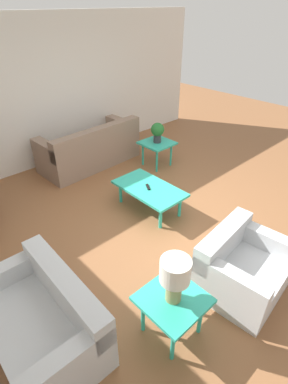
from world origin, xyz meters
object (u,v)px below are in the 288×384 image
armchair (241,268)px  potted_plant (157,131)px  coffee_table (149,190)px  side_table_plant (157,145)px  table_lamp (175,275)px  sofa (91,150)px  loveseat (44,321)px  side_table_lamp (173,303)px

armchair → potted_plant: size_ratio=2.70×
coffee_table → side_table_plant: 1.53m
coffee_table → side_table_plant: bearing=-49.4°
coffee_table → side_table_plant: side_table_plant is taller
side_table_plant → table_lamp: (-2.67, 2.45, 0.38)m
armchair → side_table_plant: (2.81, -1.46, 0.15)m
coffee_table → side_table_plant: size_ratio=1.93×
sofa → loveseat: (-2.83, 2.46, -0.05)m
sofa → potted_plant: (-0.92, -0.94, 0.40)m
sofa → potted_plant: 1.38m
armchair → coffee_table: (1.82, -0.30, 0.07)m
loveseat → sofa: bearing=140.1°
loveseat → side_table_lamp: (-0.76, -0.95, 0.16)m
coffee_table → potted_plant: bearing=-49.4°
sofa → side_table_plant: bearing=133.1°
side_table_plant → side_table_lamp: bearing=137.4°
side_table_lamp → potted_plant: bearing=-42.6°
sofa → coffee_table: 1.92m
coffee_table → sofa: bearing=-6.5°
sofa → loveseat: 3.75m
side_table_plant → table_lamp: table_lamp is taller
loveseat → coffee_table: (0.91, -2.24, 0.08)m
side_table_plant → potted_plant: bearing=-26.6°
coffee_table → armchair: bearing=170.6°
coffee_table → side_table_lamp: bearing=142.3°
side_table_plant → potted_plant: (0.00, -0.00, 0.29)m
loveseat → potted_plant: bearing=120.4°
loveseat → side_table_lamp: 1.23m
potted_plant → side_table_plant: bearing=153.4°
coffee_table → side_table_lamp: size_ratio=1.93×
loveseat → side_table_plant: 3.90m
loveseat → potted_plant: 3.92m
side_table_lamp → armchair: bearing=-97.9°
potted_plant → side_table_lamp: bearing=137.4°
armchair → potted_plant: potted_plant is taller
loveseat → coffee_table: bearing=113.3°
potted_plant → table_lamp: size_ratio=0.80×
loveseat → side_table_lamp: loveseat is taller
table_lamp → loveseat: bearing=51.0°
table_lamp → potted_plant: bearing=-42.6°
loveseat → table_lamp: size_ratio=2.85×
armchair → coffee_table: size_ratio=0.93×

